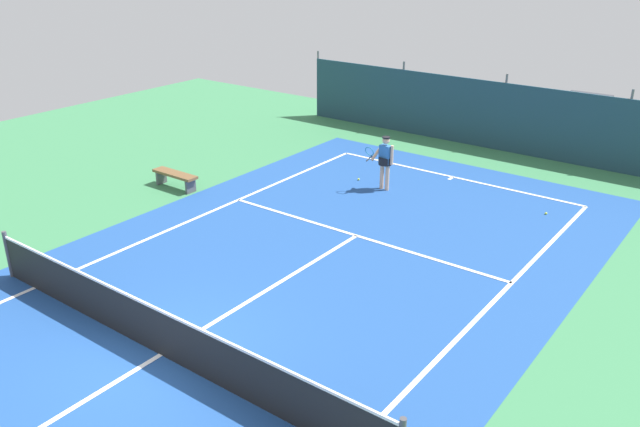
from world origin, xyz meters
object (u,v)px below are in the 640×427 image
object	(u,v)px
tennis_ball_midcourt	(546,213)
tennis_player	(385,159)
tennis_net	(159,331)
parked_car	(582,120)
tennis_ball_near_player	(359,179)
courtside_bench	(175,176)

from	to	relation	value
tennis_ball_midcourt	tennis_player	bearing A→B (deg)	-167.62
tennis_net	parked_car	distance (m)	18.33
tennis_player	tennis_ball_near_player	xyz separation A→B (m)	(-1.04, 0.20, -0.93)
tennis_player	tennis_ball_near_player	distance (m)	1.41
tennis_net	tennis_ball_midcourt	distance (m)	11.21
tennis_net	tennis_ball_near_player	xyz separation A→B (m)	(-2.25, 9.87, -0.48)
tennis_ball_midcourt	courtside_bench	size ratio (longest dim) A/B	0.04
courtside_bench	tennis_ball_midcourt	bearing A→B (deg)	25.77
tennis_ball_near_player	courtside_bench	xyz separation A→B (m)	(-4.06, -3.88, 0.34)
tennis_player	parked_car	distance (m)	9.13
tennis_ball_near_player	tennis_ball_midcourt	distance (m)	5.69
tennis_ball_midcourt	tennis_ball_near_player	bearing A→B (deg)	-171.88
tennis_player	parked_car	xyz separation A→B (m)	(3.20, 8.55, -0.12)
tennis_net	courtside_bench	distance (m)	8.70
tennis_ball_near_player	parked_car	distance (m)	9.40
tennis_ball_near_player	tennis_net	bearing A→B (deg)	-77.18
tennis_net	tennis_ball_midcourt	size ratio (longest dim) A/B	153.33
tennis_ball_midcourt	parked_car	size ratio (longest dim) A/B	0.02
tennis_net	parked_car	size ratio (longest dim) A/B	2.39
tennis_net	tennis_ball_midcourt	world-z (taller)	tennis_net
courtside_bench	parked_car	bearing A→B (deg)	55.81
tennis_ball_midcourt	courtside_bench	distance (m)	10.78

